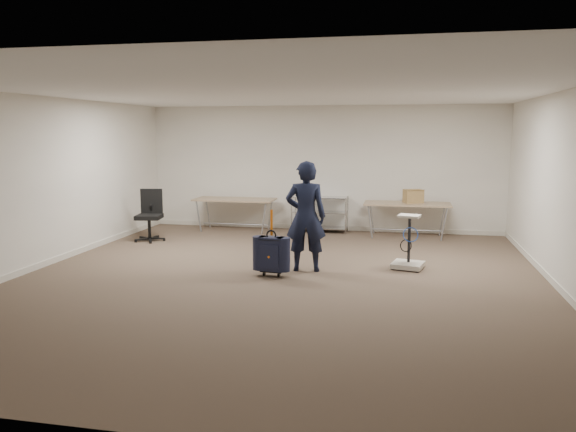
# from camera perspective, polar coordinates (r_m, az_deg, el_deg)

# --- Properties ---
(ground) EXTENTS (9.00, 9.00, 0.00)m
(ground) POSITION_cam_1_polar(r_m,az_deg,el_deg) (8.56, -0.95, -6.48)
(ground) COLOR #493D2C
(ground) RESTS_ON ground
(room_shell) EXTENTS (8.00, 9.00, 9.00)m
(room_shell) POSITION_cam_1_polar(r_m,az_deg,el_deg) (9.86, 0.81, -4.15)
(room_shell) COLOR white
(room_shell) RESTS_ON ground
(folding_table_left) EXTENTS (1.80, 0.75, 0.73)m
(folding_table_left) POSITION_cam_1_polar(r_m,az_deg,el_deg) (12.67, -5.44, 1.53)
(folding_table_left) COLOR #917559
(folding_table_left) RESTS_ON ground
(folding_table_right) EXTENTS (1.80, 0.75, 0.73)m
(folding_table_right) POSITION_cam_1_polar(r_m,az_deg,el_deg) (12.11, 12.01, 1.06)
(folding_table_right) COLOR #917559
(folding_table_right) RESTS_ON ground
(wire_shelf) EXTENTS (1.22, 0.47, 0.80)m
(wire_shelf) POSITION_cam_1_polar(r_m,az_deg,el_deg) (12.53, 3.25, 0.38)
(wire_shelf) COLOR #BBBDC2
(wire_shelf) RESTS_ON ground
(person) EXTENTS (0.70, 0.51, 1.77)m
(person) POSITION_cam_1_polar(r_m,az_deg,el_deg) (8.93, 1.81, -0.04)
(person) COLOR black
(person) RESTS_ON ground
(suitcase) EXTENTS (0.40, 0.26, 1.04)m
(suitcase) POSITION_cam_1_polar(r_m,az_deg,el_deg) (8.66, -1.71, -3.89)
(suitcase) COLOR black
(suitcase) RESTS_ON ground
(office_chair) EXTENTS (0.64, 0.64, 1.05)m
(office_chair) POSITION_cam_1_polar(r_m,az_deg,el_deg) (11.87, -13.85, -0.91)
(office_chair) COLOR black
(office_chair) RESTS_ON ground
(equipment_cart) EXTENTS (0.58, 0.58, 0.89)m
(equipment_cart) POSITION_cam_1_polar(r_m,az_deg,el_deg) (9.40, 12.10, -3.84)
(equipment_cart) COLOR silver
(equipment_cart) RESTS_ON ground
(cardboard_box) EXTENTS (0.45, 0.40, 0.28)m
(cardboard_box) POSITION_cam_1_polar(r_m,az_deg,el_deg) (12.17, 12.61, 1.98)
(cardboard_box) COLOR #996647
(cardboard_box) RESTS_ON folding_table_right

